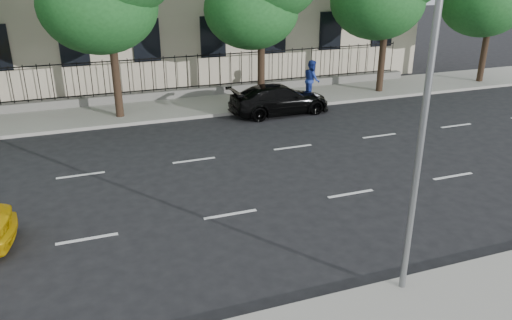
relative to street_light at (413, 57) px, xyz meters
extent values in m
plane|color=black|center=(-2.50, 1.77, -5.15)|extent=(120.00, 120.00, 0.00)
cube|color=gray|center=(-2.50, 15.77, -5.07)|extent=(60.00, 4.00, 0.15)
cube|color=slate|center=(-2.50, 17.47, -4.80)|extent=(30.00, 0.50, 0.40)
cube|color=black|center=(-2.50, 17.47, -4.50)|extent=(28.80, 0.05, 0.05)
cube|color=black|center=(-2.50, 17.47, -2.90)|extent=(28.80, 0.05, 0.05)
cylinder|color=slate|center=(0.00, -0.53, -1.00)|extent=(0.14, 0.14, 8.00)
cylinder|color=#382619|center=(-4.50, 14.97, -3.34)|extent=(0.36, 0.36, 3.32)
ellipsoid|color=#194D1D|center=(-4.90, 15.27, -0.05)|extent=(5.13, 5.13, 4.21)
cylinder|color=#382619|center=(2.50, 14.97, -3.46)|extent=(0.36, 0.36, 3.08)
ellipsoid|color=#194D1D|center=(2.10, 15.27, -0.48)|extent=(4.56, 4.56, 3.74)
cylinder|color=#382619|center=(9.50, 14.97, -3.39)|extent=(0.36, 0.36, 3.22)
ellipsoid|color=#194D1D|center=(9.10, 15.27, -0.22)|extent=(4.94, 4.94, 4.06)
cylinder|color=#382619|center=(16.50, 14.97, -3.49)|extent=(0.36, 0.36, 3.01)
ellipsoid|color=#194D1D|center=(16.10, 15.27, -0.49)|extent=(4.75, 4.75, 3.90)
imported|color=black|center=(2.80, 13.27, -4.44)|extent=(4.97, 2.18, 1.42)
imported|color=navy|center=(5.23, 14.77, -4.00)|extent=(0.94, 1.11, 2.00)
camera|label=1|loc=(-6.25, -8.10, 1.77)|focal=35.00mm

